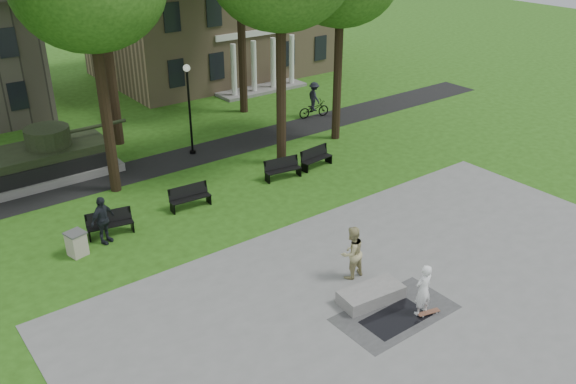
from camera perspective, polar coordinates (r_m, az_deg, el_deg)
name	(u,v)px	position (r m, az deg, el deg)	size (l,w,h in m)	color
ground	(341,255)	(23.16, 4.99, -5.90)	(120.00, 120.00, 0.00)	#254B11
plaza	(446,321)	(20.42, 14.53, -11.62)	(22.00, 16.00, 0.02)	gray
footpath	(187,157)	(32.04, -9.42, 3.23)	(44.00, 2.60, 0.01)	black
building_right	(211,14)	(47.38, -7.20, 16.20)	(17.00, 12.00, 8.60)	#9E8460
lamp_mid	(189,102)	(31.57, -9.24, 8.29)	(0.36, 0.36, 4.73)	black
lamp_right	(338,72)	(37.08, 4.67, 11.17)	(0.36, 0.36, 4.73)	black
tank_monument	(46,159)	(31.38, -21.70, 2.86)	(7.45, 3.40, 2.40)	gray
puddle	(396,319)	(20.18, 10.04, -11.58)	(2.20, 1.20, 0.00)	black
concrete_block	(371,295)	(20.72, 7.78, -9.50)	(2.20, 1.00, 0.45)	gray
skateboard	(429,313)	(20.57, 13.02, -10.96)	(0.78, 0.20, 0.07)	brown
skateboarder	(423,290)	(20.04, 12.53, -8.93)	(0.66, 0.43, 1.81)	white
friend_watching	(352,253)	(21.43, 5.98, -5.65)	(0.96, 0.75, 1.97)	tan
pedestrian_walker	(103,220)	(24.47, -16.95, -2.54)	(1.15, 0.48, 1.96)	black
cyclist	(314,103)	(37.36, 2.45, 8.31)	(2.08, 1.23, 2.19)	black
park_bench_0	(109,223)	(25.20, -16.39, -2.77)	(1.85, 0.87, 1.00)	black
park_bench_1	(189,196)	(26.62, -9.22, -0.40)	(1.83, 0.65, 1.00)	black
park_bench_2	(282,168)	(29.02, -0.56, 2.25)	(1.85, 0.78, 1.00)	black
park_bench_3	(316,157)	(30.32, 2.61, 3.29)	(1.84, 0.71, 1.00)	black
trash_bin	(77,243)	(24.19, -19.17, -4.57)	(0.79, 0.79, 0.96)	#BCB39B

